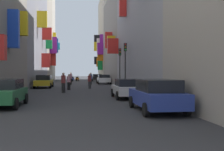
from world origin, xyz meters
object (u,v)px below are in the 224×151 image
parked_car_blue (157,95)px  traffic_light_near_corner (125,59)px  pedestrian_mid_street (91,79)px  parked_car_black (97,77)px  scooter_blue (73,79)px  pedestrian_near_right (71,79)px  traffic_light_far_corner (120,61)px  pedestrian_far_away (90,81)px  parked_car_green (4,92)px  pedestrian_crossing (63,83)px  parked_car_silver (128,88)px  scooter_orange (77,79)px  pedestrian_near_left (69,82)px  parked_car_white (104,79)px  scooter_white (51,82)px  parked_car_yellow (44,81)px

parked_car_blue → traffic_light_near_corner: traffic_light_near_corner is taller
parked_car_blue → pedestrian_mid_street: (-1.79, 26.02, 0.05)m
parked_car_black → scooter_blue: parked_car_black is taller
parked_car_blue → pedestrian_near_right: (-4.61, 25.53, 0.08)m
traffic_light_far_corner → pedestrian_far_away: bearing=162.8°
parked_car_green → pedestrian_mid_street: 24.00m
pedestrian_crossing → parked_car_silver: bearing=-48.6°
parked_car_black → traffic_light_far_corner: bearing=-88.0°
parked_car_green → scooter_orange: (3.90, 36.38, -0.31)m
traffic_light_far_corner → parked_car_blue: bearing=-92.9°
parked_car_black → pedestrian_crossing: bearing=-100.2°
scooter_orange → pedestrian_near_left: 23.76m
parked_car_white → parked_car_blue: bearing=-90.4°
scooter_orange → pedestrian_near_right: pedestrian_near_right is taller
pedestrian_far_away → traffic_light_far_corner: size_ratio=0.38×
pedestrian_crossing → pedestrian_far_away: pedestrian_crossing is taller
pedestrian_near_right → pedestrian_far_away: pedestrian_near_right is taller
scooter_white → scooter_orange: 16.29m
pedestrian_crossing → pedestrian_mid_street: size_ratio=1.05×
parked_car_black → parked_car_blue: size_ratio=1.01×
pedestrian_far_away → parked_car_silver: bearing=-78.4°
scooter_white → pedestrian_near_right: pedestrian_near_right is taller
scooter_white → traffic_light_far_corner: size_ratio=0.41×
pedestrian_far_away → traffic_light_near_corner: size_ratio=0.36×
pedestrian_near_right → pedestrian_far_away: bearing=-75.4°
traffic_light_far_corner → parked_car_white: bearing=93.0°
scooter_orange → traffic_light_near_corner: 27.03m
parked_car_white → parked_car_silver: size_ratio=1.03×
pedestrian_far_away → scooter_white: bearing=127.4°
traffic_light_near_corner → traffic_light_far_corner: traffic_light_near_corner is taller
pedestrian_crossing → traffic_light_near_corner: 6.18m
parked_car_blue → traffic_light_far_corner: 16.16m
parked_car_silver → traffic_light_near_corner: size_ratio=0.87×
parked_car_green → traffic_light_near_corner: size_ratio=0.86×
parked_car_blue → pedestrian_far_away: (-2.39, 16.99, 0.02)m
parked_car_white → pedestrian_near_right: pedestrian_near_right is taller
scooter_blue → scooter_white: bearing=-99.7°
parked_car_white → parked_car_black: size_ratio=0.92×
parked_car_silver → scooter_blue: 32.11m
parked_car_green → traffic_light_far_corner: size_ratio=0.90×
parked_car_black → scooter_white: 17.35m
parked_car_green → scooter_orange: size_ratio=2.10×
parked_car_green → parked_car_silver: 8.22m
traffic_light_near_corner → parked_car_silver: bearing=-98.5°
pedestrian_crossing → pedestrian_mid_street: pedestrian_crossing is taller
parked_car_white → pedestrian_far_away: (-2.58, -10.61, 0.07)m
pedestrian_crossing → parked_car_green: bearing=-106.7°
parked_car_silver → pedestrian_crossing: size_ratio=2.22×
parked_car_silver → parked_car_blue: (0.18, -6.25, 0.07)m
parked_car_yellow → traffic_light_far_corner: traffic_light_far_corner is taller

